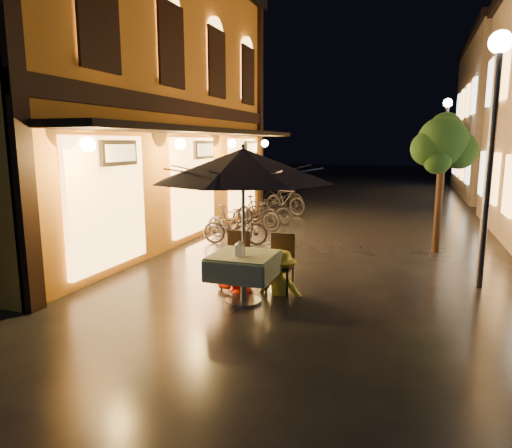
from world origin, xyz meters
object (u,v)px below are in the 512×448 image
at_px(patio_umbrella, 243,165).
at_px(person_yellow, 281,251).
at_px(bicycle_0, 235,227).
at_px(streetlamp_near, 494,115).
at_px(table_lantern, 240,248).
at_px(person_orange, 237,247).
at_px(cafe_table, 244,266).

relative_size(patio_umbrella, person_yellow, 1.93).
distance_m(patio_umbrella, person_yellow, 1.61).
bearing_deg(bicycle_0, patio_umbrella, -165.35).
relative_size(streetlamp_near, table_lantern, 16.92).
relative_size(patio_umbrella, bicycle_0, 1.71).
bearing_deg(person_orange, cafe_table, 101.08).
height_order(streetlamp_near, table_lantern, streetlamp_near).
bearing_deg(person_yellow, patio_umbrella, 53.14).
distance_m(person_orange, bicycle_0, 3.52).
bearing_deg(patio_umbrella, person_orange, 120.05).
xyz_separation_m(patio_umbrella, bicycle_0, (-1.65, 3.83, -1.72)).
bearing_deg(person_orange, streetlamp_near, -178.98).
xyz_separation_m(table_lantern, bicycle_0, (-1.65, 4.00, -0.49)).
distance_m(cafe_table, person_yellow, 0.75).
xyz_separation_m(streetlamp_near, patio_umbrella, (-3.61, -2.01, -0.77)).
distance_m(cafe_table, person_orange, 0.68).
distance_m(patio_umbrella, bicycle_0, 4.51).
height_order(streetlamp_near, patio_umbrella, streetlamp_near).
bearing_deg(patio_umbrella, cafe_table, -135.91).
bearing_deg(table_lantern, streetlamp_near, 31.15).
xyz_separation_m(person_orange, bicycle_0, (-1.31, 3.26, -0.32)).
xyz_separation_m(cafe_table, person_orange, (-0.33, 0.58, 0.15)).
bearing_deg(table_lantern, bicycle_0, 112.35).
bearing_deg(table_lantern, cafe_table, 90.00).
bearing_deg(person_orange, table_lantern, 95.09).
height_order(person_orange, bicycle_0, person_orange).
distance_m(streetlamp_near, table_lantern, 4.67).
bearing_deg(person_orange, patio_umbrella, 101.08).
distance_m(patio_umbrella, table_lantern, 1.24).
relative_size(person_yellow, bicycle_0, 0.89).
relative_size(cafe_table, table_lantern, 3.96).
bearing_deg(person_yellow, bicycle_0, -57.93).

